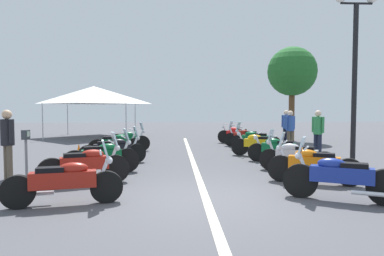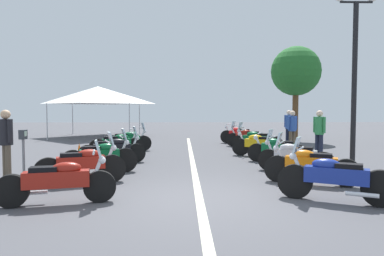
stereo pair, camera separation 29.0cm
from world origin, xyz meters
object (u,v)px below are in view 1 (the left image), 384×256
object	(u,v)px
motorcycle_left_row_4	(116,144)
motorcycle_left_row_5	(126,140)
motorcycle_right_row_3	(278,149)
parking_meter	(26,147)
motorcycle_left_row_0	(65,181)
motorcycle_right_row_1	(313,164)
motorcycle_right_row_6	(245,137)
motorcycle_left_row_3	(113,149)
motorcycle_right_row_7	(237,135)
motorcycle_right_row_2	(295,156)
bystander_0	(290,127)
street_lamp_twin_globe	(355,50)
motorcycle_left_row_1	(86,165)
bystander_2	(318,130)
bystander_1	(286,125)
bystander_3	(8,139)
roadside_tree_0	(292,72)
motorcycle_right_row_5	(255,140)
motorcycle_left_row_2	(103,156)
motorcycle_right_row_0	(340,177)
motorcycle_right_row_4	(259,144)
traffic_cone_0	(79,153)
event_tent	(94,95)

from	to	relation	value
motorcycle_left_row_4	motorcycle_left_row_5	bearing A→B (deg)	66.33
motorcycle_right_row_3	parking_meter	bearing A→B (deg)	49.12
motorcycle_left_row_0	motorcycle_right_row_1	size ratio (longest dim) A/B	1.04
motorcycle_left_row_4	motorcycle_right_row_6	bearing A→B (deg)	10.63
motorcycle_left_row_3	motorcycle_right_row_3	bearing A→B (deg)	-15.14
motorcycle_left_row_3	motorcycle_right_row_7	bearing A→B (deg)	35.74
motorcycle_right_row_2	bystander_0	distance (m)	5.22
motorcycle_left_row_0	motorcycle_right_row_7	distance (m)	12.49
motorcycle_left_row_3	street_lamp_twin_globe	distance (m)	7.85
motorcycle_left_row_1	bystander_2	size ratio (longest dim) A/B	1.17
motorcycle_right_row_3	bystander_1	bearing A→B (deg)	-86.60
bystander_3	roadside_tree_0	size ratio (longest dim) A/B	0.34
parking_meter	bystander_1	world-z (taller)	bystander_1
motorcycle_right_row_1	motorcycle_right_row_5	size ratio (longest dim) A/B	1.02
motorcycle_left_row_2	motorcycle_right_row_6	size ratio (longest dim) A/B	1.01
parking_meter	motorcycle_right_row_0	bearing A→B (deg)	-6.94
motorcycle_left_row_3	bystander_1	xyz separation A→B (m)	(4.81, -7.22, 0.55)
motorcycle_left_row_5	motorcycle_left_row_2	bearing A→B (deg)	-105.92
motorcycle_left_row_0	motorcycle_right_row_4	xyz separation A→B (m)	(6.52, -5.16, 0.00)
traffic_cone_0	motorcycle_right_row_1	bearing A→B (deg)	-120.96
parking_meter	motorcycle_left_row_1	bearing A→B (deg)	7.80
event_tent	motorcycle_right_row_7	bearing A→B (deg)	-119.49
motorcycle_left_row_1	bystander_1	distance (m)	10.86
street_lamp_twin_globe	motorcycle_left_row_0	bearing A→B (deg)	114.63
motorcycle_left_row_1	motorcycle_right_row_6	size ratio (longest dim) A/B	1.01
motorcycle_right_row_5	bystander_2	bearing A→B (deg)	155.80
bystander_2	roadside_tree_0	distance (m)	7.48
motorcycle_right_row_5	bystander_2	xyz separation A→B (m)	(-2.25, -1.81, 0.54)
traffic_cone_0	bystander_0	bearing A→B (deg)	-72.09
motorcycle_right_row_3	motorcycle_right_row_7	size ratio (longest dim) A/B	1.01
motorcycle_right_row_2	motorcycle_right_row_4	world-z (taller)	motorcycle_right_row_2
motorcycle_left_row_0	roadside_tree_0	distance (m)	15.79
motorcycle_left_row_3	street_lamp_twin_globe	size ratio (longest dim) A/B	0.42
motorcycle_left_row_5	motorcycle_right_row_1	distance (m)	8.46
motorcycle_right_row_0	motorcycle_right_row_3	bearing A→B (deg)	-65.78
motorcycle_left_row_0	street_lamp_twin_globe	size ratio (longest dim) A/B	0.42
motorcycle_left_row_5	bystander_1	world-z (taller)	bystander_1
street_lamp_twin_globe	bystander_1	size ratio (longest dim) A/B	2.94
motorcycle_left_row_4	bystander_2	xyz separation A→B (m)	(-0.60, -7.37, 0.55)
motorcycle_right_row_6	motorcycle_left_row_1	bearing A→B (deg)	81.06
bystander_1	motorcycle_right_row_5	bearing A→B (deg)	6.65
motorcycle_left_row_0	bystander_3	world-z (taller)	bystander_3
motorcycle_right_row_0	motorcycle_left_row_3	bearing A→B (deg)	-16.59
parking_meter	event_tent	xyz separation A→B (m)	(14.26, 1.65, 1.75)
motorcycle_right_row_4	bystander_3	xyz separation A→B (m)	(-4.06, 7.32, 0.57)
motorcycle_left_row_1	motorcycle_left_row_3	bearing A→B (deg)	68.37
motorcycle_right_row_2	bystander_1	xyz separation A→B (m)	(6.59, -1.83, 0.55)
motorcycle_right_row_4	traffic_cone_0	distance (m)	6.47
motorcycle_right_row_4	roadside_tree_0	xyz separation A→B (m)	(6.34, -3.36, 3.36)
bystander_0	roadside_tree_0	xyz separation A→B (m)	(4.68, -1.62, 2.82)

